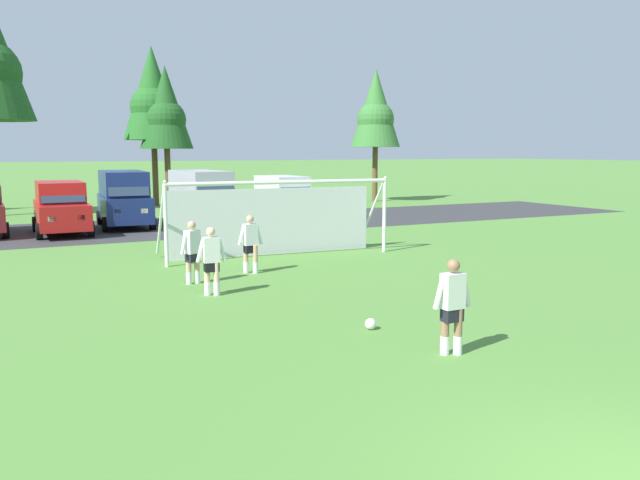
# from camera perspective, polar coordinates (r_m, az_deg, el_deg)

# --- Properties ---
(ground_plane) EXTENTS (400.00, 400.00, 0.00)m
(ground_plane) POSITION_cam_1_polar(r_m,az_deg,el_deg) (19.79, -9.65, -2.08)
(ground_plane) COLOR #518438
(parking_lot_strip) EXTENTS (52.00, 8.40, 0.01)m
(parking_lot_strip) POSITION_cam_1_polar(r_m,az_deg,el_deg) (29.40, -15.32, 1.03)
(parking_lot_strip) COLOR #333335
(parking_lot_strip) RESTS_ON ground
(soccer_ball) EXTENTS (0.22, 0.22, 0.22)m
(soccer_ball) POSITION_cam_1_polar(r_m,az_deg,el_deg) (12.42, 4.55, -7.50)
(soccer_ball) COLOR white
(soccer_ball) RESTS_ON ground
(soccer_goal) EXTENTS (7.52, 2.39, 2.57)m
(soccer_goal) POSITION_cam_1_polar(r_m,az_deg,el_deg) (20.95, -4.08, 2.14)
(soccer_goal) COLOR white
(soccer_goal) RESTS_ON ground
(player_striker_near) EXTENTS (0.74, 0.33, 1.64)m
(player_striker_near) POSITION_cam_1_polar(r_m,az_deg,el_deg) (17.95, -6.25, -0.38)
(player_striker_near) COLOR tan
(player_striker_near) RESTS_ON ground
(player_defender_far) EXTENTS (0.73, 0.27, 1.64)m
(player_defender_far) POSITION_cam_1_polar(r_m,az_deg,el_deg) (15.30, -9.70, -1.90)
(player_defender_far) COLOR beige
(player_defender_far) RESTS_ON ground
(player_winger_left) EXTENTS (0.73, 0.25, 1.64)m
(player_winger_left) POSITION_cam_1_polar(r_m,az_deg,el_deg) (10.96, 11.76, -5.90)
(player_winger_left) COLOR #936B4C
(player_winger_left) RESTS_ON ground
(player_winger_right) EXTENTS (0.72, 0.39, 1.64)m
(player_winger_right) POSITION_cam_1_polar(r_m,az_deg,el_deg) (16.73, -11.35, -1.10)
(player_winger_right) COLOR tan
(player_winger_right) RESTS_ON ground
(parked_car_slot_left) EXTENTS (2.14, 4.60, 2.16)m
(parked_car_slot_left) POSITION_cam_1_polar(r_m,az_deg,el_deg) (28.37, -22.17, 2.74)
(parked_car_slot_left) COLOR red
(parked_car_slot_left) RESTS_ON ground
(parked_car_slot_center_left) EXTENTS (2.40, 4.90, 2.52)m
(parked_car_slot_center_left) POSITION_cam_1_polar(r_m,az_deg,el_deg) (30.05, -17.15, 3.67)
(parked_car_slot_center_left) COLOR navy
(parked_car_slot_center_left) RESTS_ON ground
(parked_car_slot_center) EXTENTS (2.37, 4.89, 2.52)m
(parked_car_slot_center) POSITION_cam_1_polar(r_m,az_deg,el_deg) (29.81, -10.56, 3.86)
(parked_car_slot_center) COLOR #B2B2BC
(parked_car_slot_center) RESTS_ON ground
(parked_car_slot_center_right) EXTENTS (2.32, 4.69, 2.16)m
(parked_car_slot_center_right) POSITION_cam_1_polar(r_m,az_deg,el_deg) (32.18, -3.30, 3.87)
(parked_car_slot_center_right) COLOR silver
(parked_car_slot_center_right) RESTS_ON ground
(tree_center_back) EXTENTS (3.68, 3.68, 9.82)m
(tree_center_back) POSITION_cam_1_polar(r_m,az_deg,el_deg) (41.52, -14.77, 12.33)
(tree_center_back) COLOR brown
(tree_center_back) RESTS_ON ground
(tree_mid_right) EXTENTS (3.20, 3.20, 8.53)m
(tree_mid_right) POSITION_cam_1_polar(r_m,az_deg,el_deg) (40.47, -13.64, 11.22)
(tree_mid_right) COLOR brown
(tree_mid_right) RESTS_ON ground
(tree_right_edge) EXTENTS (3.32, 3.32, 8.84)m
(tree_right_edge) POSITION_cam_1_polar(r_m,az_deg,el_deg) (43.67, 5.01, 11.44)
(tree_right_edge) COLOR brown
(tree_right_edge) RESTS_ON ground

